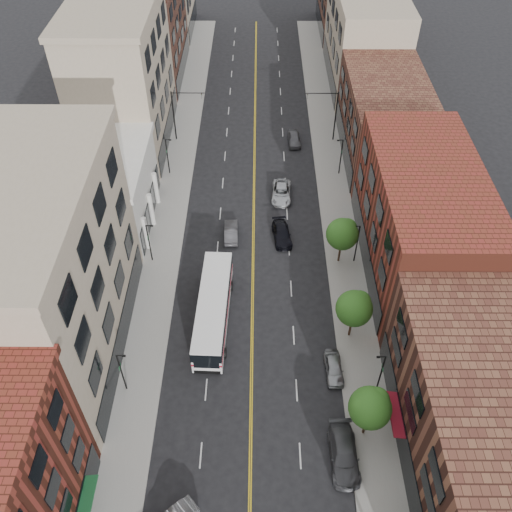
{
  "coord_description": "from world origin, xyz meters",
  "views": [
    {
      "loc": [
        0.56,
        -17.56,
        42.05
      ],
      "look_at": [
        0.35,
        19.76,
        5.0
      ],
      "focal_mm": 38.0,
      "sensor_mm": 36.0,
      "label": 1
    }
  ],
  "objects_px": {
    "car_lane_b": "(281,192)",
    "car_lane_c": "(294,139)",
    "car_parked_mid": "(344,454)",
    "car_parked_far": "(334,368)",
    "car_lane_behind": "(231,232)",
    "car_lane_a": "(282,234)",
    "city_bus": "(213,308)"
  },
  "relations": [
    {
      "from": "car_parked_mid",
      "to": "car_parked_far",
      "type": "xyz_separation_m",
      "value": [
        0.0,
        8.09,
        -0.13
      ]
    },
    {
      "from": "car_lane_a",
      "to": "car_lane_c",
      "type": "bearing_deg",
      "value": 76.32
    },
    {
      "from": "car_lane_behind",
      "to": "car_parked_far",
      "type": "bearing_deg",
      "value": 116.41
    },
    {
      "from": "city_bus",
      "to": "car_lane_a",
      "type": "xyz_separation_m",
      "value": [
        6.96,
        11.89,
        -1.21
      ]
    },
    {
      "from": "city_bus",
      "to": "car_lane_c",
      "type": "distance_m",
      "value": 32.79
    },
    {
      "from": "city_bus",
      "to": "car_parked_mid",
      "type": "height_order",
      "value": "city_bus"
    },
    {
      "from": "car_lane_behind",
      "to": "car_lane_b",
      "type": "height_order",
      "value": "car_lane_b"
    },
    {
      "from": "city_bus",
      "to": "car_lane_b",
      "type": "bearing_deg",
      "value": 72.03
    },
    {
      "from": "car_lane_a",
      "to": "car_lane_b",
      "type": "xyz_separation_m",
      "value": [
        0.16,
        7.53,
        0.03
      ]
    },
    {
      "from": "car_lane_b",
      "to": "car_lane_c",
      "type": "relative_size",
      "value": 1.24
    },
    {
      "from": "car_lane_a",
      "to": "car_lane_b",
      "type": "height_order",
      "value": "car_lane_b"
    },
    {
      "from": "car_lane_c",
      "to": "car_parked_mid",
      "type": "bearing_deg",
      "value": -89.44
    },
    {
      "from": "car_lane_behind",
      "to": "car_lane_b",
      "type": "relative_size",
      "value": 0.83
    },
    {
      "from": "car_parked_far",
      "to": "car_lane_a",
      "type": "distance_m",
      "value": 18.3
    },
    {
      "from": "car_lane_a",
      "to": "car_lane_behind",
      "type": "bearing_deg",
      "value": 169.74
    },
    {
      "from": "car_lane_b",
      "to": "car_lane_c",
      "type": "xyz_separation_m",
      "value": [
        2.12,
        12.01,
        -0.01
      ]
    },
    {
      "from": "car_lane_behind",
      "to": "car_lane_a",
      "type": "relative_size",
      "value": 0.91
    },
    {
      "from": "car_lane_behind",
      "to": "car_lane_b",
      "type": "xyz_separation_m",
      "value": [
        5.92,
        7.21,
        0.01
      ]
    },
    {
      "from": "city_bus",
      "to": "car_parked_far",
      "type": "height_order",
      "value": "city_bus"
    },
    {
      "from": "car_lane_a",
      "to": "car_lane_c",
      "type": "relative_size",
      "value": 1.13
    },
    {
      "from": "car_lane_behind",
      "to": "car_lane_a",
      "type": "distance_m",
      "value": 5.77
    },
    {
      "from": "city_bus",
      "to": "car_parked_mid",
      "type": "bearing_deg",
      "value": -49.37
    },
    {
      "from": "car_lane_behind",
      "to": "car_lane_c",
      "type": "xyz_separation_m",
      "value": [
        8.04,
        19.21,
        0.0
      ]
    },
    {
      "from": "city_bus",
      "to": "car_lane_a",
      "type": "relative_size",
      "value": 2.73
    },
    {
      "from": "car_parked_mid",
      "to": "car_lane_c",
      "type": "height_order",
      "value": "car_parked_mid"
    },
    {
      "from": "car_parked_far",
      "to": "car_lane_c",
      "type": "xyz_separation_m",
      "value": [
        -1.9,
        37.36,
        0.04
      ]
    },
    {
      "from": "car_parked_far",
      "to": "car_lane_a",
      "type": "xyz_separation_m",
      "value": [
        -4.18,
        17.82,
        0.01
      ]
    },
    {
      "from": "car_lane_a",
      "to": "car_lane_c",
      "type": "xyz_separation_m",
      "value": [
        2.28,
        19.54,
        0.03
      ]
    },
    {
      "from": "car_lane_b",
      "to": "car_lane_c",
      "type": "distance_m",
      "value": 12.19
    },
    {
      "from": "car_parked_mid",
      "to": "car_lane_a",
      "type": "xyz_separation_m",
      "value": [
        -4.18,
        25.91,
        -0.12
      ]
    },
    {
      "from": "car_parked_mid",
      "to": "car_parked_far",
      "type": "relative_size",
      "value": 1.4
    },
    {
      "from": "car_lane_b",
      "to": "car_lane_c",
      "type": "bearing_deg",
      "value": 83.11
    }
  ]
}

